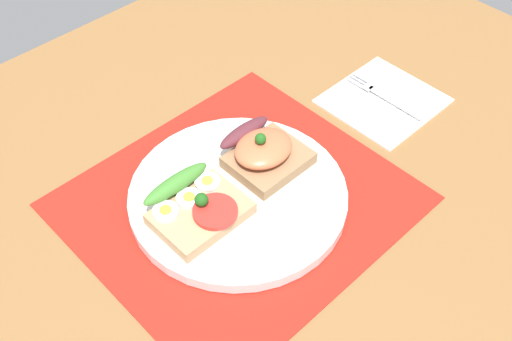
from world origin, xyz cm
name	(u,v)px	position (x,y,z in cm)	size (l,w,h in cm)	color
ground_plane	(239,210)	(0.00, 0.00, -1.60)	(120.00, 90.00, 3.20)	brown
placemat	(238,201)	(0.00, 0.00, 0.15)	(37.18, 34.20, 0.30)	#A21F15
plate	(238,196)	(0.00, 0.00, 1.07)	(26.30, 26.30, 1.54)	white
sandwich_egg_tomato	(196,207)	(-5.71, 0.79, 3.16)	(10.48, 9.57, 3.80)	tan
sandwich_salmon	(263,152)	(5.62, 1.42, 3.69)	(9.29, 9.39, 5.27)	#95704B
napkin	(383,100)	(27.47, -0.59, 0.30)	(14.76, 13.90, 0.60)	white
fork	(382,95)	(27.73, -0.14, 0.76)	(1.62, 12.70, 0.32)	#B7B7BC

